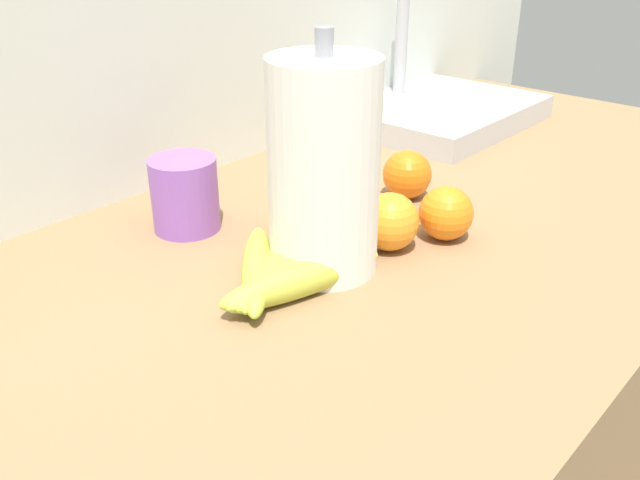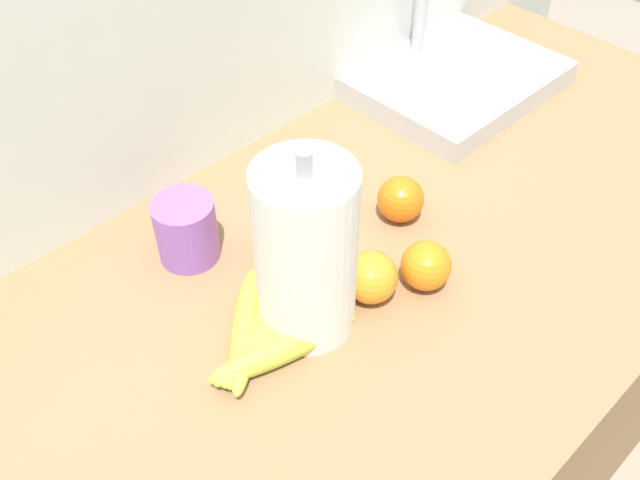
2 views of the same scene
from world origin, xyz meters
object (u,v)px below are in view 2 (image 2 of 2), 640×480
object	(u,v)px
orange_far_right	(371,277)
orange_center	(294,248)
orange_back_left	(401,199)
banana_bunch	(266,339)
paper_towel_roll	(306,253)
orange_front	(426,266)
sink_basin	(456,78)
mug	(186,230)

from	to	relation	value
orange_far_right	orange_center	world-z (taller)	orange_far_right
orange_far_right	orange_back_left	distance (m)	0.17
banana_bunch	paper_towel_roll	distance (m)	0.13
orange_front	sink_basin	bearing A→B (deg)	33.47
orange_back_left	banana_bunch	bearing A→B (deg)	-171.17
orange_front	orange_center	distance (m)	0.19
orange_front	orange_far_right	size ratio (longest dim) A/B	0.96
banana_bunch	orange_center	distance (m)	0.15
banana_bunch	orange_back_left	bearing A→B (deg)	8.83
sink_basin	orange_center	bearing A→B (deg)	-166.11
banana_bunch	paper_towel_roll	xyz separation A→B (m)	(0.07, -0.00, 0.11)
orange_far_right	sink_basin	xyz separation A→B (m)	(0.50, 0.25, -0.01)
banana_bunch	orange_front	xyz separation A→B (m)	(0.23, -0.07, 0.02)
banana_bunch	orange_far_right	distance (m)	0.17
sink_basin	orange_front	bearing A→B (deg)	-146.53
orange_back_left	orange_center	world-z (taller)	same
orange_center	paper_towel_roll	distance (m)	0.13
banana_bunch	orange_back_left	world-z (taller)	orange_back_left
banana_bunch	sink_basin	world-z (taller)	sink_basin
orange_front	sink_basin	xyz separation A→B (m)	(0.43, 0.28, -0.01)
orange_center	orange_far_right	bearing A→B (deg)	-71.97
orange_back_left	sink_basin	distance (m)	0.39
orange_back_left	paper_towel_roll	distance (m)	0.26
paper_towel_roll	mug	xyz separation A→B (m)	(-0.04, 0.21, -0.08)
banana_bunch	orange_back_left	xyz separation A→B (m)	(0.31, 0.05, 0.02)
orange_center	paper_towel_roll	world-z (taller)	paper_towel_roll
orange_center	sink_basin	distance (m)	0.55
orange_far_right	sink_basin	distance (m)	0.56
orange_front	sink_basin	size ratio (longest dim) A/B	0.19
mug	orange_front	bearing A→B (deg)	-53.49
orange_center	mug	world-z (taller)	mug
sink_basin	orange_back_left	bearing A→B (deg)	-154.41
orange_far_right	sink_basin	world-z (taller)	sink_basin
orange_far_right	orange_center	size ratio (longest dim) A/B	1.03
orange_back_left	orange_center	bearing A→B (deg)	169.52
banana_bunch	sink_basin	bearing A→B (deg)	18.07
orange_front	orange_far_right	world-z (taller)	orange_far_right
orange_front	orange_back_left	xyz separation A→B (m)	(0.08, 0.12, 0.00)
orange_front	paper_towel_roll	size ratio (longest dim) A/B	0.25
orange_front	paper_towel_roll	distance (m)	0.20
orange_far_right	mug	xyz separation A→B (m)	(-0.13, 0.24, 0.01)
orange_back_left	sink_basin	xyz separation A→B (m)	(0.35, 0.17, -0.01)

